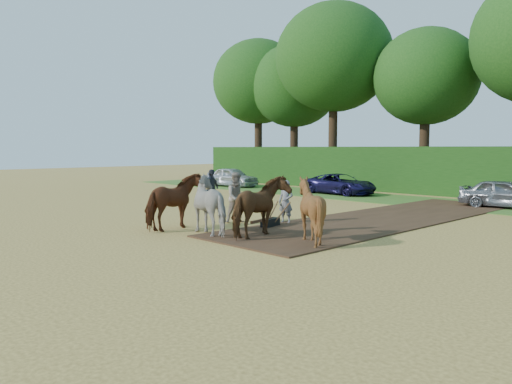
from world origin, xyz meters
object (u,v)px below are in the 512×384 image
at_px(spectator_far, 211,188).
at_px(plough_team, 239,206).
at_px(spectator_near, 237,198).
at_px(parked_cars, 457,191).

bearing_deg(spectator_far, plough_team, -137.74).
bearing_deg(spectator_near, parked_cars, 7.24).
distance_m(plough_team, parked_cars, 14.28).
height_order(spectator_far, parked_cars, spectator_far).
xyz_separation_m(spectator_near, spectator_far, (-4.71, 2.50, -0.05)).
relative_size(spectator_far, plough_team, 0.28).
xyz_separation_m(plough_team, parked_cars, (0.99, 14.24, -0.32)).
bearing_deg(spectator_far, spectator_near, -133.31).
bearing_deg(parked_cars, spectator_far, -128.52).
height_order(spectator_far, plough_team, plough_team).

